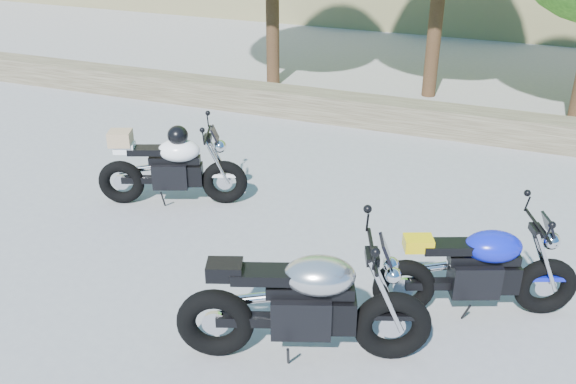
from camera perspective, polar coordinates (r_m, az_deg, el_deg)
name	(u,v)px	position (r m, az deg, el deg)	size (l,w,h in m)	color
ground	(240,286)	(7.27, -4.32, -8.37)	(90.00, 90.00, 0.00)	gray
stone_wall	(365,111)	(11.83, 6.90, 7.15)	(22.00, 0.55, 0.50)	brown
silver_bike	(306,305)	(5.99, 1.57, -10.05)	(2.32, 1.05, 1.20)	black
white_bike	(171,166)	(8.89, -10.37, 2.29)	(1.98, 0.93, 1.14)	black
blue_bike	(478,271)	(6.85, 16.57, -6.77)	(2.03, 0.98, 1.06)	black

